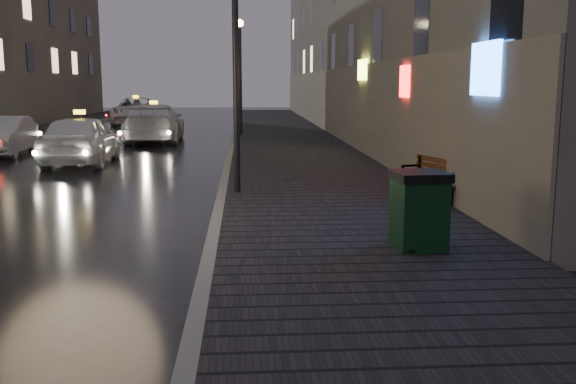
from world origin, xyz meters
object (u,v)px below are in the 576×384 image
at_px(lamp_far, 240,62).
at_px(bench, 433,179).
at_px(taxi_near, 81,139).
at_px(taxi_far, 136,111).
at_px(lamp_near, 235,39).
at_px(taxi_mid, 154,123).
at_px(car_left_mid, 3,136).
at_px(trash_bin, 419,210).

distance_m(lamp_far, bench, 18.04).
relative_size(taxi_near, taxi_far, 0.79).
height_order(lamp_near, lamp_far, same).
height_order(taxi_mid, taxi_far, taxi_mid).
bearing_deg(bench, lamp_near, 144.39).
relative_size(car_left_mid, taxi_far, 0.71).
relative_size(lamp_far, taxi_mid, 0.93).
bearing_deg(trash_bin, taxi_mid, 103.49).
bearing_deg(taxi_far, taxi_near, -88.95).
distance_m(bench, car_left_mid, 16.31).
relative_size(car_left_mid, taxi_mid, 0.73).
height_order(car_left_mid, taxi_far, taxi_far).
distance_m(lamp_far, taxi_mid, 4.97).
distance_m(lamp_far, taxi_far, 12.88).
bearing_deg(bench, lamp_far, 85.72).
xyz_separation_m(lamp_near, taxi_far, (-6.60, 26.74, -2.67)).
height_order(lamp_far, taxi_near, lamp_far).
distance_m(lamp_far, trash_bin, 21.54).
relative_size(lamp_near, bench, 2.93).
bearing_deg(lamp_far, taxi_mid, -153.45).
relative_size(bench, taxi_near, 0.39).
xyz_separation_m(lamp_far, bench, (4.06, -17.33, -2.90)).
xyz_separation_m(bench, trash_bin, (-1.34, -3.86, 0.15)).
bearing_deg(taxi_mid, bench, 115.02).
xyz_separation_m(lamp_near, bench, (4.06, -1.33, -2.90)).
relative_size(lamp_far, trash_bin, 4.61).
height_order(trash_bin, taxi_mid, taxi_mid).
relative_size(bench, trash_bin, 1.57).
bearing_deg(lamp_far, bench, -76.80).
bearing_deg(lamp_far, taxi_far, 121.57).
xyz_separation_m(taxi_mid, taxi_far, (-2.84, 12.62, -0.01)).
bearing_deg(lamp_near, lamp_far, 90.00).
bearing_deg(trash_bin, taxi_near, 118.61).
bearing_deg(taxi_mid, trash_bin, 106.72).
bearing_deg(taxi_far, lamp_far, -61.86).
xyz_separation_m(lamp_near, taxi_near, (-5.01, 6.41, -2.69)).
distance_m(bench, taxi_far, 30.03).
height_order(lamp_near, taxi_near, lamp_near).
bearing_deg(lamp_near, bench, -18.12).
bearing_deg(lamp_near, taxi_near, 127.98).
distance_m(lamp_near, taxi_near, 8.57).
bearing_deg(car_left_mid, lamp_near, -51.74).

